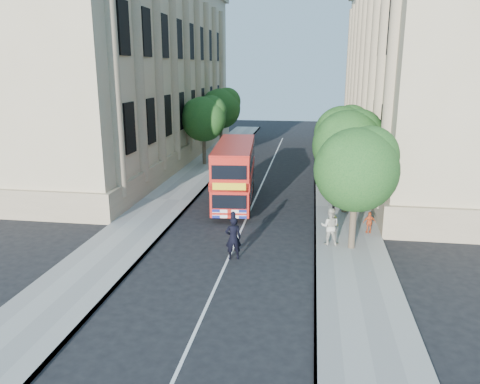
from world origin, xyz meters
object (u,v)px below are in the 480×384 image
at_px(woman_pedestrian, 330,226).
at_px(box_van, 233,176).
at_px(police_constable, 233,238).
at_px(lamp_post, 335,185).
at_px(double_decker_bus, 235,172).

bearing_deg(woman_pedestrian, box_van, -51.32).
height_order(box_van, woman_pedestrian, box_van).
bearing_deg(box_van, police_constable, -77.80).
bearing_deg(police_constable, lamp_post, -152.49).
relative_size(lamp_post, woman_pedestrian, 2.73).
relative_size(double_decker_bus, police_constable, 4.20).
relative_size(box_van, police_constable, 2.21).
bearing_deg(box_van, woman_pedestrian, -53.05).
distance_m(box_van, police_constable, 11.95).
relative_size(box_van, woman_pedestrian, 2.41).
height_order(double_decker_bus, police_constable, double_decker_bus).
xyz_separation_m(lamp_post, double_decker_bus, (-6.18, 3.97, -0.34)).
height_order(lamp_post, double_decker_bus, lamp_post).
bearing_deg(police_constable, woman_pedestrian, -171.85).
xyz_separation_m(box_van, police_constable, (2.04, -11.77, -0.22)).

